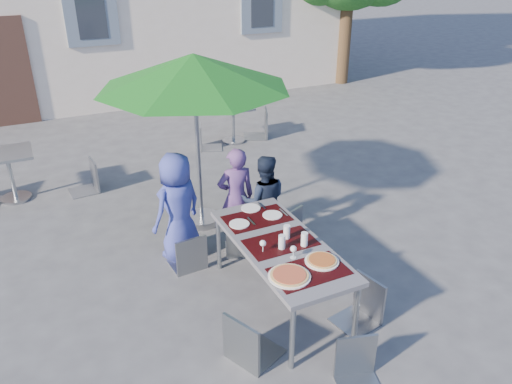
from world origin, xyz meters
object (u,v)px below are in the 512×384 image
dining_table (281,247)px  bg_chair_r_1 (261,107)px  chair_2 (286,205)px  cafe_table_1 (233,118)px  cafe_table_0 (9,168)px  bg_chair_r_0 (85,158)px  chair_0 (187,232)px  chair_5 (362,340)px  child_1 (236,197)px  chair_4 (365,278)px  pizza_near_left (289,275)px  chair_3 (248,312)px  child_2 (264,201)px  patio_umbrella (194,73)px  child_0 (178,207)px  chair_1 (241,217)px  pizza_near_right (322,260)px  bg_chair_l_1 (205,122)px

dining_table → bg_chair_r_1: bg_chair_r_1 is taller
chair_2 → cafe_table_1: bearing=76.7°
cafe_table_0 → bg_chair_r_0: bearing=-9.3°
chair_0 → cafe_table_0: 3.36m
chair_0 → chair_5: bearing=-71.7°
cafe_table_1 → child_1: bearing=-112.7°
chair_4 → bg_chair_r_0: bg_chair_r_0 is taller
chair_5 → child_1: bearing=90.3°
pizza_near_left → bg_chair_r_1: 5.77m
pizza_near_left → bg_chair_r_0: bg_chair_r_0 is taller
chair_3 → cafe_table_0: bearing=111.7°
chair_4 → pizza_near_left: bearing=176.4°
child_2 → cafe_table_1: bearing=-87.2°
chair_5 → child_2: bearing=83.2°
bg_chair_r_1 → child_2: bearing=-115.7°
pizza_near_left → cafe_table_1: (1.72, 5.26, -0.30)m
chair_2 → chair_4: chair_2 is taller
patio_umbrella → bg_chair_r_1: size_ratio=2.30×
child_0 → patio_umbrella: size_ratio=0.56×
dining_table → pizza_near_left: (-0.21, -0.55, 0.07)m
chair_3 → bg_chair_r_0: chair_3 is taller
chair_1 → cafe_table_1: bearing=68.1°
chair_2 → pizza_near_right: bearing=-106.7°
pizza_near_right → cafe_table_0: size_ratio=0.43×
pizza_near_left → dining_table: bearing=69.4°
chair_5 → child_0: bearing=106.3°
bg_chair_l_1 → pizza_near_right: bearing=-98.0°
pizza_near_right → chair_3: bearing=-170.7°
pizza_near_right → child_0: size_ratio=0.24×
chair_0 → chair_1: 0.69m
chair_0 → chair_4: bearing=-51.5°
chair_4 → bg_chair_l_1: bg_chair_l_1 is taller
chair_1 → chair_2: (0.61, 0.01, 0.03)m
chair_2 → chair_0: bearing=-178.9°
chair_4 → dining_table: bearing=136.2°
pizza_near_left → chair_4: 0.87m
bg_chair_r_0 → chair_1: bearing=-62.2°
pizza_near_right → chair_0: chair_0 is taller
cafe_table_1 → pizza_near_right: bearing=-104.3°
child_2 → chair_1: (-0.36, -0.12, -0.08)m
child_2 → cafe_table_0: 3.92m
chair_0 → pizza_near_left: bearing=-73.9°
chair_5 → chair_1: bearing=91.7°
child_0 → bg_chair_r_0: child_0 is taller
chair_3 → cafe_table_1: size_ratio=1.35×
chair_2 → chair_3: chair_3 is taller
child_2 → bg_chair_r_1: (1.72, 3.58, 0.02)m
child_1 → chair_5: size_ratio=1.54×
chair_4 → cafe_table_1: size_ratio=1.25×
child_0 → chair_4: child_0 is taller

